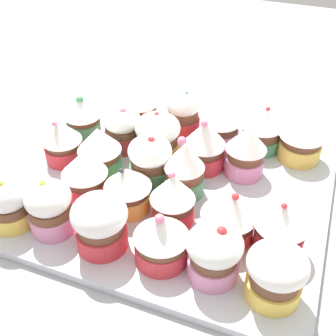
# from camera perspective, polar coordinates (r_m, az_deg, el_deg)

# --- Properties ---
(ground_plane) EXTENTS (1.80, 1.80, 0.03)m
(ground_plane) POSITION_cam_1_polar(r_m,az_deg,el_deg) (0.62, -0.00, -4.16)
(ground_plane) COLOR #9E9EA3
(baking_tray) EXTENTS (0.43, 0.36, 0.01)m
(baking_tray) POSITION_cam_1_polar(r_m,az_deg,el_deg) (0.60, -0.00, -2.69)
(baking_tray) COLOR silver
(baking_tray) RESTS_ON ground_plane
(cupcake_0) EXTENTS (0.06, 0.06, 0.07)m
(cupcake_0) POSITION_cam_1_polar(r_m,az_deg,el_deg) (0.56, -20.35, -4.14)
(cupcake_0) COLOR #EFC651
(cupcake_0) RESTS_ON baking_tray
(cupcake_1) EXTENTS (0.06, 0.06, 0.07)m
(cupcake_1) POSITION_cam_1_polar(r_m,az_deg,el_deg) (0.53, -15.36, -5.03)
(cupcake_1) COLOR pink
(cupcake_1) RESTS_ON baking_tray
(cupcake_2) EXTENTS (0.07, 0.07, 0.07)m
(cupcake_2) POSITION_cam_1_polar(r_m,az_deg,el_deg) (0.50, -8.96, -7.12)
(cupcake_2) COLOR #D1333D
(cupcake_2) RESTS_ON baking_tray
(cupcake_3) EXTENTS (0.06, 0.06, 0.07)m
(cupcake_3) POSITION_cam_1_polar(r_m,az_deg,el_deg) (0.48, -0.89, -9.19)
(cupcake_3) COLOR #D1333D
(cupcake_3) RESTS_ON baking_tray
(cupcake_4) EXTENTS (0.06, 0.06, 0.07)m
(cupcake_4) POSITION_cam_1_polar(r_m,az_deg,el_deg) (0.47, 6.13, -11.05)
(cupcake_4) COLOR pink
(cupcake_4) RESTS_ON baking_tray
(cupcake_5) EXTENTS (0.06, 0.06, 0.07)m
(cupcake_5) POSITION_cam_1_polar(r_m,az_deg,el_deg) (0.46, 14.08, -13.33)
(cupcake_5) COLOR #EFC651
(cupcake_5) RESTS_ON baking_tray
(cupcake_6) EXTENTS (0.06, 0.06, 0.07)m
(cupcake_6) POSITION_cam_1_polar(r_m,az_deg,el_deg) (0.57, -10.97, -0.73)
(cupcake_6) COLOR #D1333D
(cupcake_6) RESTS_ON baking_tray
(cupcake_7) EXTENTS (0.06, 0.06, 0.07)m
(cupcake_7) POSITION_cam_1_polar(r_m,az_deg,el_deg) (0.54, -5.33, -2.64)
(cupcake_7) COLOR #EFC651
(cupcake_7) RESTS_ON baking_tray
(cupcake_8) EXTENTS (0.06, 0.06, 0.07)m
(cupcake_8) POSITION_cam_1_polar(r_m,az_deg,el_deg) (0.52, 0.61, -3.92)
(cupcake_8) COLOR #D1333D
(cupcake_8) RESTS_ON baking_tray
(cupcake_9) EXTENTS (0.07, 0.07, 0.07)m
(cupcake_9) POSITION_cam_1_polar(r_m,az_deg,el_deg) (0.51, 8.09, -6.07)
(cupcake_9) COLOR #D1333D
(cupcake_9) RESTS_ON baking_tray
(cupcake_10) EXTENTS (0.06, 0.06, 0.08)m
(cupcake_10) POSITION_cam_1_polar(r_m,az_deg,el_deg) (0.50, 14.73, -7.41)
(cupcake_10) COLOR #D1333D
(cupcake_10) RESTS_ON baking_tray
(cupcake_11) EXTENTS (0.06, 0.06, 0.07)m
(cupcake_11) POSITION_cam_1_polar(r_m,az_deg,el_deg) (0.64, -13.87, 3.51)
(cupcake_11) COLOR #D1333D
(cupcake_11) RESTS_ON baking_tray
(cupcake_12) EXTENTS (0.06, 0.06, 0.07)m
(cupcake_12) POSITION_cam_1_polar(r_m,az_deg,el_deg) (0.61, -9.03, 2.30)
(cupcake_12) COLOR #4C9E6B
(cupcake_12) RESTS_ON baking_tray
(cupcake_13) EXTENTS (0.06, 0.06, 0.07)m
(cupcake_13) POSITION_cam_1_polar(r_m,az_deg,el_deg) (0.59, -2.25, 1.23)
(cupcake_13) COLOR #4C9E6B
(cupcake_13) RESTS_ON baking_tray
(cupcake_14) EXTENTS (0.05, 0.05, 0.08)m
(cupcake_14) POSITION_cam_1_polar(r_m,az_deg,el_deg) (0.56, 2.17, -0.03)
(cupcake_14) COLOR #4C9E6B
(cupcake_14) RESTS_ON baking_tray
(cupcake_15) EXTENTS (0.06, 0.06, 0.07)m
(cupcake_15) POSITION_cam_1_polar(r_m,az_deg,el_deg) (0.69, -11.23, 6.66)
(cupcake_15) COLOR #4C9E6B
(cupcake_15) RESTS_ON baking_tray
(cupcake_16) EXTENTS (0.06, 0.06, 0.07)m
(cupcake_16) POSITION_cam_1_polar(r_m,az_deg,el_deg) (0.66, -6.04, 5.23)
(cupcake_16) COLOR #D1333D
(cupcake_16) RESTS_ON baking_tray
(cupcake_17) EXTENTS (0.07, 0.07, 0.07)m
(cupcake_17) POSITION_cam_1_polar(r_m,az_deg,el_deg) (0.63, -1.37, 4.27)
(cupcake_17) COLOR #EFC651
(cupcake_17) RESTS_ON baking_tray
(cupcake_18) EXTENTS (0.06, 0.06, 0.08)m
(cupcake_18) POSITION_cam_1_polar(r_m,az_deg,el_deg) (0.61, 4.87, 3.17)
(cupcake_18) COLOR #D1333D
(cupcake_18) RESTS_ON baking_tray
(cupcake_19) EXTENTS (0.06, 0.06, 0.08)m
(cupcake_19) POSITION_cam_1_polar(r_m,az_deg,el_deg) (0.61, 10.26, 2.27)
(cupcake_19) COLOR pink
(cupcake_19) RESTS_ON baking_tray
(cupcake_20) EXTENTS (0.05, 0.05, 0.07)m
(cupcake_20) POSITION_cam_1_polar(r_m,az_deg,el_deg) (0.71, -3.67, 8.08)
(cupcake_20) COLOR #EFC651
(cupcake_20) RESTS_ON baking_tray
(cupcake_21) EXTENTS (0.05, 0.05, 0.08)m
(cupcake_21) POSITION_cam_1_polar(r_m,az_deg,el_deg) (0.68, 2.06, 7.30)
(cupcake_21) COLOR #D1333D
(cupcake_21) RESTS_ON baking_tray
(cupcake_22) EXTENTS (0.06, 0.06, 0.07)m
(cupcake_22) POSITION_cam_1_polar(r_m,az_deg,el_deg) (0.66, 7.01, 5.90)
(cupcake_22) COLOR pink
(cupcake_22) RESTS_ON baking_tray
(cupcake_23) EXTENTS (0.06, 0.06, 0.07)m
(cupcake_23) POSITION_cam_1_polar(r_m,az_deg,el_deg) (0.66, 12.33, 5.07)
(cupcake_23) COLOR #4C9E6B
(cupcake_23) RESTS_ON baking_tray
(cupcake_24) EXTENTS (0.07, 0.07, 0.07)m
(cupcake_24) POSITION_cam_1_polar(r_m,az_deg,el_deg) (0.66, 17.33, 4.02)
(cupcake_24) COLOR #EFC651
(cupcake_24) RESTS_ON baking_tray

